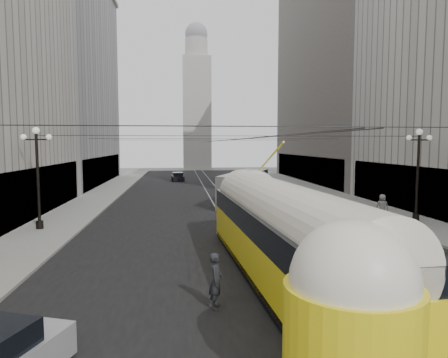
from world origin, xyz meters
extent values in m
cube|color=black|center=(0.00, 32.50, 0.00)|extent=(20.00, 85.00, 0.02)
cube|color=gray|center=(-12.00, 36.00, 0.07)|extent=(4.00, 72.00, 0.15)
cube|color=gray|center=(12.00, 36.00, 0.07)|extent=(4.00, 72.00, 0.15)
cube|color=gray|center=(-0.75, 32.50, 0.00)|extent=(0.12, 85.00, 0.04)
cube|color=gray|center=(0.75, 32.50, 0.00)|extent=(0.12, 85.00, 0.04)
cube|color=black|center=(-14.05, 24.00, 2.00)|extent=(0.10, 18.00, 3.60)
cube|color=#999999|center=(-20.00, 48.00, 14.00)|extent=(12.00, 28.00, 28.00)
cube|color=black|center=(-14.05, 48.00, 2.00)|extent=(0.10, 25.20, 3.60)
cube|color=black|center=(14.05, 22.00, 2.00)|extent=(0.10, 18.00, 3.60)
cube|color=#514C47|center=(20.00, 48.00, 16.00)|extent=(12.00, 32.00, 32.00)
cube|color=black|center=(14.05, 48.00, 2.00)|extent=(0.10, 28.80, 3.60)
cube|color=#B2AFA8|center=(0.00, 80.00, 12.00)|extent=(6.00, 6.00, 24.00)
cylinder|color=#B2AFA8|center=(0.00, 80.00, 26.00)|extent=(4.80, 4.80, 4.00)
sphere|color=gray|center=(0.00, 80.00, 28.96)|extent=(4.80, 4.80, 4.80)
cylinder|color=black|center=(-12.60, 18.00, 3.15)|extent=(0.18, 0.18, 6.00)
cylinder|color=black|center=(-12.60, 18.00, 0.40)|extent=(0.44, 0.44, 0.50)
cylinder|color=black|center=(-12.60, 18.00, 5.75)|extent=(1.60, 0.08, 0.08)
sphere|color=white|center=(-12.60, 18.00, 6.30)|extent=(0.44, 0.44, 0.44)
sphere|color=white|center=(-13.35, 18.00, 5.90)|extent=(0.36, 0.36, 0.36)
sphere|color=white|center=(-11.85, 18.00, 5.90)|extent=(0.36, 0.36, 0.36)
cylinder|color=black|center=(12.60, 18.00, 3.15)|extent=(0.18, 0.18, 6.00)
cylinder|color=black|center=(12.60, 18.00, 0.40)|extent=(0.44, 0.44, 0.50)
cylinder|color=black|center=(12.60, 18.00, 5.75)|extent=(1.60, 0.08, 0.08)
sphere|color=white|center=(12.60, 18.00, 6.30)|extent=(0.44, 0.44, 0.44)
sphere|color=white|center=(11.85, 18.00, 5.90)|extent=(0.36, 0.36, 0.36)
sphere|color=white|center=(13.35, 18.00, 5.90)|extent=(0.36, 0.36, 0.36)
cylinder|color=black|center=(0.00, 4.00, 6.00)|extent=(25.00, 0.03, 0.03)
cylinder|color=black|center=(0.00, 18.00, 6.00)|extent=(25.00, 0.03, 0.03)
cylinder|color=black|center=(0.00, 32.00, 6.00)|extent=(25.00, 0.03, 0.03)
cylinder|color=black|center=(0.00, 46.00, 6.00)|extent=(25.00, 0.03, 0.03)
cylinder|color=black|center=(0.00, 36.00, 5.80)|extent=(0.03, 72.00, 0.03)
cylinder|color=black|center=(0.40, 36.00, 5.80)|extent=(0.03, 72.00, 0.03)
cube|color=yellow|center=(0.20, 7.47, 1.16)|extent=(3.76, 15.64, 1.88)
cube|color=black|center=(0.20, 7.47, 0.28)|extent=(3.73, 15.18, 0.33)
cube|color=black|center=(0.20, 7.47, 2.38)|extent=(3.77, 15.41, 0.94)
cylinder|color=silver|center=(0.20, 7.47, 2.71)|extent=(3.41, 15.39, 2.55)
cylinder|color=yellow|center=(-0.23, -0.17, 1.27)|extent=(2.88, 2.88, 2.55)
sphere|color=silver|center=(-0.23, -0.17, 2.60)|extent=(2.66, 2.66, 2.66)
cylinder|color=yellow|center=(0.64, 15.11, 1.27)|extent=(2.88, 2.88, 2.55)
sphere|color=silver|center=(0.64, 15.11, 2.60)|extent=(2.66, 2.66, 2.66)
cube|color=gray|center=(2.25, 28.68, 1.45)|extent=(6.44, 11.24, 2.80)
cube|color=black|center=(2.25, 28.68, 1.91)|extent=(6.31, 10.88, 1.03)
cube|color=black|center=(2.25, 23.14, 1.77)|extent=(2.02, 0.91, 1.31)
cylinder|color=black|center=(1.08, 24.93, 0.47)|extent=(0.30, 0.93, 0.93)
cylinder|color=black|center=(3.41, 24.93, 0.47)|extent=(0.30, 0.93, 0.93)
cylinder|color=black|center=(1.08, 32.44, 0.47)|extent=(0.30, 0.93, 0.93)
cylinder|color=black|center=(3.41, 32.44, 0.47)|extent=(0.30, 0.93, 0.93)
cylinder|color=black|center=(-7.34, 2.11, 0.34)|extent=(0.22, 0.67, 0.67)
cube|color=silver|center=(2.49, 41.44, 0.43)|extent=(2.59, 4.33, 0.72)
cube|color=black|center=(2.49, 41.44, 0.94)|extent=(1.96, 2.51, 0.68)
cylinder|color=black|center=(1.74, 40.06, 0.29)|extent=(0.22, 0.58, 0.58)
cylinder|color=black|center=(3.24, 40.06, 0.29)|extent=(0.22, 0.58, 0.58)
cylinder|color=black|center=(1.74, 42.81, 0.29)|extent=(0.22, 0.58, 0.58)
cylinder|color=black|center=(3.24, 42.81, 0.29)|extent=(0.22, 0.58, 0.58)
cube|color=black|center=(-4.13, 51.59, 0.43)|extent=(2.04, 4.18, 0.72)
cube|color=black|center=(-4.13, 51.59, 0.94)|extent=(1.67, 2.35, 0.68)
cylinder|color=black|center=(-4.87, 50.22, 0.29)|extent=(0.22, 0.57, 0.57)
cylinder|color=black|center=(-3.38, 50.22, 0.29)|extent=(0.22, 0.57, 0.57)
cylinder|color=black|center=(-4.87, 52.96, 0.29)|extent=(0.22, 0.57, 0.57)
cylinder|color=black|center=(-3.38, 52.96, 0.29)|extent=(0.22, 0.57, 0.57)
imported|color=black|center=(-2.63, 4.97, 0.94)|extent=(0.60, 0.77, 1.88)
imported|color=silver|center=(2.36, 3.55, 0.82)|extent=(0.78, 0.91, 1.63)
imported|color=gray|center=(10.50, 18.75, 1.04)|extent=(0.96, 0.69, 1.78)
camera|label=1|loc=(-3.79, -7.89, 5.47)|focal=32.00mm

